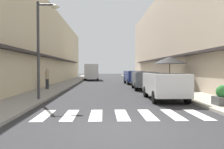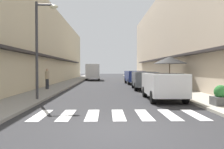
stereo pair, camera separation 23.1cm
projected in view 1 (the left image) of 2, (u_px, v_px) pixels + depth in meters
ground_plane at (110, 84)px, 25.92m from camera, size 106.95×106.95×0.00m
sidewalk_left at (65, 84)px, 25.75m from camera, size 2.24×68.06×0.12m
sidewalk_right at (154, 84)px, 26.08m from camera, size 2.24×68.06×0.12m
building_row_left at (35, 47)px, 26.95m from camera, size 5.50×45.75×8.22m
building_row_right at (183, 37)px, 27.50m from camera, size 5.50×45.75×10.62m
crosswalk at (122, 115)px, 8.85m from camera, size 6.15×2.20×0.01m
parked_car_near at (165, 83)px, 13.04m from camera, size 1.86×4.23×1.47m
parked_car_mid at (144, 78)px, 19.61m from camera, size 1.93×4.14×1.47m
parked_car_far at (134, 76)px, 26.49m from camera, size 1.93×4.40×1.47m
delivery_van at (92, 71)px, 35.79m from camera, size 2.17×5.47×2.37m
street_lamp at (42, 39)px, 12.47m from camera, size 1.19×0.28×5.07m
cafe_umbrella at (170, 60)px, 18.83m from camera, size 2.61×2.61×2.54m
planter_corner at (223, 96)px, 10.49m from camera, size 0.73×0.73×0.88m
pedestrian_walking_near at (47, 78)px, 18.77m from camera, size 0.34×0.34×1.60m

